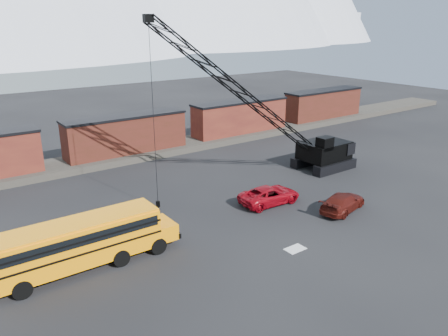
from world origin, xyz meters
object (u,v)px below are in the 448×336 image
at_px(school_bus, 84,241).
at_px(red_pickup, 269,195).
at_px(crawler_crane, 254,102).
at_px(maroon_suv, 343,202).

relative_size(school_bus, red_pickup, 2.16).
height_order(school_bus, crawler_crane, crawler_crane).
relative_size(maroon_suv, crawler_crane, 0.23).
bearing_deg(red_pickup, maroon_suv, -137.03).
bearing_deg(crawler_crane, maroon_suv, -76.62).
bearing_deg(crawler_crane, red_pickup, -111.20).
xyz_separation_m(red_pickup, maroon_suv, (3.80, -4.58, -0.02)).
height_order(red_pickup, crawler_crane, crawler_crane).
height_order(red_pickup, maroon_suv, red_pickup).
relative_size(school_bus, crawler_crane, 0.52).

